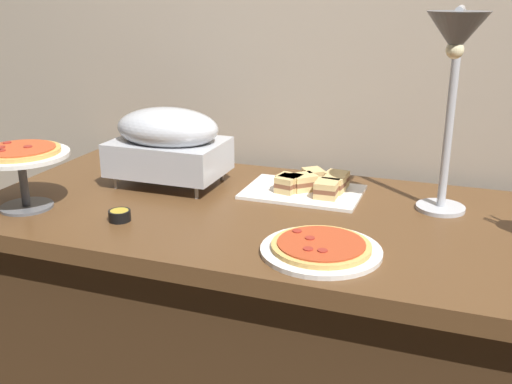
{
  "coord_description": "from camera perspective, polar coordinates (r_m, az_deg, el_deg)",
  "views": [
    {
      "loc": [
        0.44,
        -1.55,
        1.37
      ],
      "look_at": [
        -0.12,
        0.0,
        0.81
      ],
      "focal_mm": 41.99,
      "sensor_mm": 36.0,
      "label": 1
    }
  ],
  "objects": [
    {
      "name": "sandwich_platter",
      "position": [
        1.88,
        5.06,
        0.55
      ],
      "size": [
        0.36,
        0.25,
        0.06
      ],
      "color": "white",
      "rests_on": "buffet_table"
    },
    {
      "name": "sauce_cup_near",
      "position": [
        1.7,
        -12.86,
        -2.16
      ],
      "size": [
        0.06,
        0.06,
        0.03
      ],
      "color": "black",
      "rests_on": "buffet_table"
    },
    {
      "name": "back_wall",
      "position": [
        2.1,
        7.98,
        13.97
      ],
      "size": [
        4.4,
        0.04,
        2.4
      ],
      "primitive_type": "cube",
      "color": "tan",
      "rests_on": "ground_plane"
    },
    {
      "name": "pizza_plate_raised_stand",
      "position": [
        1.84,
        -21.51,
        2.91
      ],
      "size": [
        0.28,
        0.28,
        0.19
      ],
      "color": "#595B60",
      "rests_on": "buffet_table"
    },
    {
      "name": "pizza_plate_center",
      "position": [
        1.47,
        6.21,
        -5.35
      ],
      "size": [
        0.3,
        0.3,
        0.03
      ],
      "color": "white",
      "rests_on": "buffet_table"
    },
    {
      "name": "heat_lamp",
      "position": [
        1.59,
        18.38,
        11.95
      ],
      "size": [
        0.15,
        0.32,
        0.57
      ],
      "color": "#B7BABF",
      "rests_on": "buffet_table"
    },
    {
      "name": "buffet_table",
      "position": [
        1.89,
        3.52,
        -12.69
      ],
      "size": [
        1.9,
        0.84,
        0.76
      ],
      "color": "brown",
      "rests_on": "ground_plane"
    },
    {
      "name": "chafing_dish",
      "position": [
        1.96,
        -8.37,
        4.75
      ],
      "size": [
        0.36,
        0.25,
        0.25
      ],
      "color": "#B7BABF",
      "rests_on": "buffet_table"
    }
  ]
}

